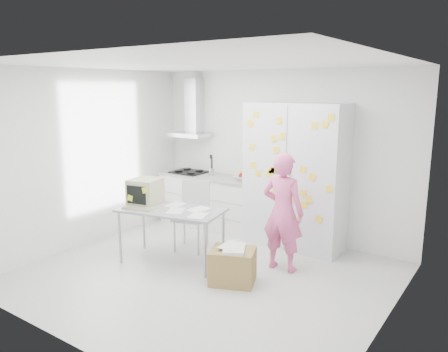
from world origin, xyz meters
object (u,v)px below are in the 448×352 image
Objects in this scene: person at (283,212)px; chair at (193,211)px; desk at (154,200)px; cardboard_box at (233,266)px.

person is 1.54× the size of chair.
desk is (-1.67, -0.68, 0.07)m from person.
desk reaches higher than chair.
desk is 2.33× the size of cardboard_box.
cardboard_box is (-0.31, -0.73, -0.57)m from person.
desk is at bearing 21.13° from person.
chair is 1.55× the size of cardboard_box.
person is 0.98m from cardboard_box.
cardboard_box is at bearing -46.96° from chair.
desk is 1.51m from cardboard_box.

